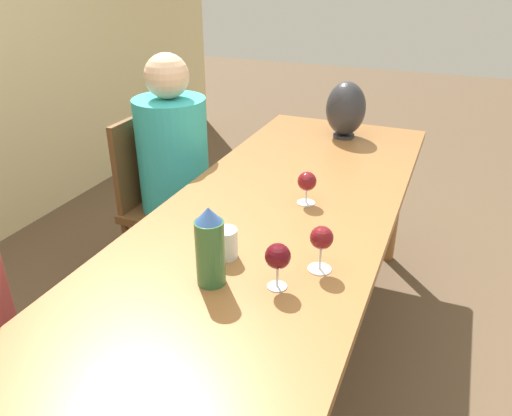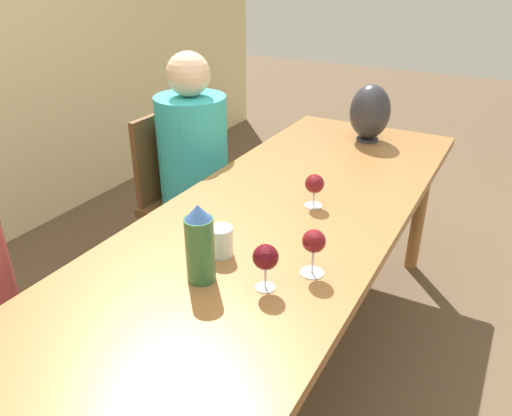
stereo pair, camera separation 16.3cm
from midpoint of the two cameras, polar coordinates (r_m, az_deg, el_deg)
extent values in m
cube|color=#936033|center=(1.56, 0.10, -6.37)|extent=(3.07, 0.83, 0.04)
cylinder|color=#936033|center=(2.88, 19.73, -0.33)|extent=(0.07, 0.07, 0.72)
cylinder|color=#936033|center=(3.01, 7.98, 2.31)|extent=(0.07, 0.07, 0.72)
cylinder|color=#336638|center=(1.40, -3.11, -4.89)|extent=(0.08, 0.08, 0.20)
cone|color=#33599E|center=(1.34, -3.23, -0.53)|extent=(0.07, 0.07, 0.04)
cylinder|color=silver|center=(1.54, -1.02, -3.93)|extent=(0.08, 0.08, 0.10)
cylinder|color=#2D2D33|center=(2.63, 14.35, 7.60)|extent=(0.11, 0.11, 0.01)
ellipsoid|color=#2D2D33|center=(2.59, 14.71, 10.57)|extent=(0.20, 0.20, 0.27)
cylinder|color=silver|center=(1.42, 4.39, -9.13)|extent=(0.06, 0.06, 0.00)
cylinder|color=silver|center=(1.40, 4.44, -7.96)|extent=(0.01, 0.01, 0.07)
sphere|color=#510C14|center=(1.37, 4.53, -5.72)|extent=(0.07, 0.07, 0.07)
cylinder|color=silver|center=(1.50, 9.55, -7.39)|extent=(0.07, 0.07, 0.00)
cylinder|color=silver|center=(1.48, 9.66, -6.11)|extent=(0.01, 0.01, 0.08)
sphere|color=maroon|center=(1.44, 9.87, -3.85)|extent=(0.07, 0.07, 0.07)
cylinder|color=silver|center=(1.89, 9.03, 0.24)|extent=(0.07, 0.07, 0.00)
cylinder|color=silver|center=(1.87, 9.10, 1.06)|extent=(0.01, 0.01, 0.06)
sphere|color=maroon|center=(1.85, 9.23, 2.70)|extent=(0.07, 0.07, 0.07)
cylinder|color=brown|center=(1.96, -18.20, -19.79)|extent=(0.04, 0.04, 0.43)
cube|color=brown|center=(2.57, -5.06, 0.23)|extent=(0.44, 0.44, 0.04)
cube|color=brown|center=(2.58, -9.00, 5.96)|extent=(0.40, 0.03, 0.44)
cylinder|color=brown|center=(2.46, -3.57, -7.39)|extent=(0.04, 0.04, 0.43)
cylinder|color=brown|center=(2.74, 0.66, -3.49)|extent=(0.04, 0.04, 0.43)
cylinder|color=brown|center=(2.66, -10.56, -5.06)|extent=(0.04, 0.04, 0.43)
cylinder|color=brown|center=(2.91, -5.94, -1.65)|extent=(0.04, 0.04, 0.43)
cube|color=#2D2D38|center=(2.65, -3.80, -4.24)|extent=(0.25, 0.19, 0.47)
cylinder|color=#33B7BC|center=(2.45, -5.34, 6.36)|extent=(0.34, 0.34, 0.55)
sphere|color=beige|center=(2.35, -5.73, 14.97)|extent=(0.20, 0.20, 0.20)
camera|label=1|loc=(0.08, -87.14, 1.45)|focal=35.00mm
camera|label=2|loc=(0.08, 92.86, -1.45)|focal=35.00mm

